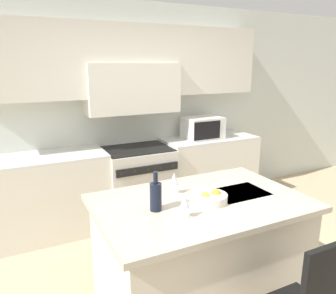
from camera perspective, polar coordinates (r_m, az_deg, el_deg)
The scene contains 9 objects.
back_cabinetry at distance 4.23m, azimuth -6.94°, elevation 9.50°, with size 10.00×0.46×2.70m.
back_counter at distance 4.25m, azimuth -5.35°, elevation -5.98°, with size 3.47×0.62×0.95m.
range_stove at distance 4.23m, azimuth -5.25°, elevation -6.25°, with size 0.84×0.70×0.92m.
microwave at distance 4.49m, azimuth 6.06°, elevation 3.37°, with size 0.51×0.38×0.29m.
kitchen_island at distance 2.78m, azimuth 5.59°, elevation -17.92°, with size 1.61×1.05×0.93m.
wine_bottle at distance 2.35m, azimuth -2.15°, elevation -8.48°, with size 0.09×0.09×0.29m.
wine_glass_near at distance 2.24m, azimuth 2.95°, elevation -9.41°, with size 0.06×0.06×0.18m.
wine_glass_far at distance 2.63m, azimuth 1.07°, elevation -5.68°, with size 0.06×0.06×0.18m.
fruit_bowl at distance 2.52m, azimuth 7.43°, elevation -8.74°, with size 0.26×0.26×0.09m.
Camera 1 is at (-1.39, -1.82, 1.95)m, focal length 35.00 mm.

